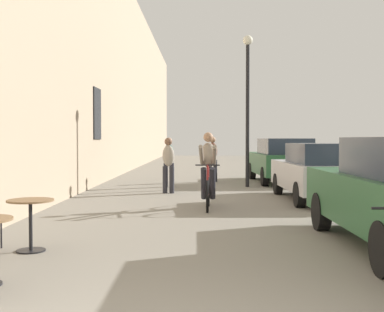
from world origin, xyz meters
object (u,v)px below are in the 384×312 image
(pedestrian_mid, at_px, (169,159))
(parked_car_second, at_px, (319,171))
(parked_car_third, at_px, (282,160))
(pedestrian_near, at_px, (168,162))
(street_lamp, at_px, (248,91))
(pedestrian_far, at_px, (213,156))
(cyclist_on_bicycle, at_px, (208,172))
(cafe_table_mid, at_px, (30,214))

(pedestrian_mid, bearing_deg, parked_car_second, -41.41)
(pedestrian_mid, relative_size, parked_car_third, 0.36)
(pedestrian_near, height_order, street_lamp, street_lamp)
(pedestrian_far, bearing_deg, street_lamp, -60.24)
(cyclist_on_bicycle, xyz_separation_m, pedestrian_near, (-1.10, 3.07, 0.09))
(parked_car_second, distance_m, parked_car_third, 5.28)
(cafe_table_mid, xyz_separation_m, street_lamp, (3.88, 9.44, 2.59))
(cafe_table_mid, height_order, pedestrian_mid, pedestrian_mid)
(pedestrian_mid, relative_size, parked_car_second, 0.39)
(pedestrian_far, bearing_deg, cafe_table_mid, -103.83)
(street_lamp, xyz_separation_m, parked_car_second, (1.47, -3.64, -2.36))
(cyclist_on_bicycle, height_order, parked_car_third, cyclist_on_bicycle)
(pedestrian_mid, xyz_separation_m, pedestrian_far, (1.47, 1.99, 0.02))
(parked_car_third, bearing_deg, cyclist_on_bicycle, -112.33)
(cafe_table_mid, bearing_deg, pedestrian_far, 76.17)
(pedestrian_near, xyz_separation_m, street_lamp, (2.45, 1.93, 2.21))
(cafe_table_mid, distance_m, street_lamp, 10.53)
(cyclist_on_bicycle, relative_size, parked_car_second, 0.43)
(cafe_table_mid, height_order, parked_car_third, parked_car_third)
(pedestrian_near, distance_m, pedestrian_mid, 1.84)
(street_lamp, relative_size, parked_car_third, 1.09)
(pedestrian_far, height_order, street_lamp, street_lamp)
(cyclist_on_bicycle, bearing_deg, cafe_table_mid, -119.68)
(cyclist_on_bicycle, relative_size, parked_car_third, 0.39)
(cafe_table_mid, bearing_deg, pedestrian_mid, 81.93)
(pedestrian_near, relative_size, parked_car_second, 0.39)
(cafe_table_mid, distance_m, pedestrian_far, 11.69)
(cafe_table_mid, xyz_separation_m, parked_car_second, (5.34, 5.80, 0.23))
(cafe_table_mid, relative_size, cyclist_on_bicycle, 0.41)
(pedestrian_near, distance_m, pedestrian_far, 4.07)
(pedestrian_far, distance_m, parked_car_second, 6.10)
(pedestrian_far, distance_m, parked_car_third, 2.48)
(cyclist_on_bicycle, relative_size, pedestrian_near, 1.10)
(cyclist_on_bicycle, height_order, street_lamp, street_lamp)
(street_lamp, bearing_deg, cafe_table_mid, -112.32)
(pedestrian_mid, xyz_separation_m, parked_car_second, (4.02, -3.54, -0.15))
(cafe_table_mid, bearing_deg, pedestrian_near, 79.21)
(street_lamp, bearing_deg, pedestrian_mid, -177.88)
(parked_car_second, bearing_deg, parked_car_third, 90.91)
(pedestrian_mid, bearing_deg, cyclist_on_bicycle, -76.24)
(pedestrian_near, bearing_deg, street_lamp, 38.33)
(street_lamp, bearing_deg, parked_car_third, 49.94)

